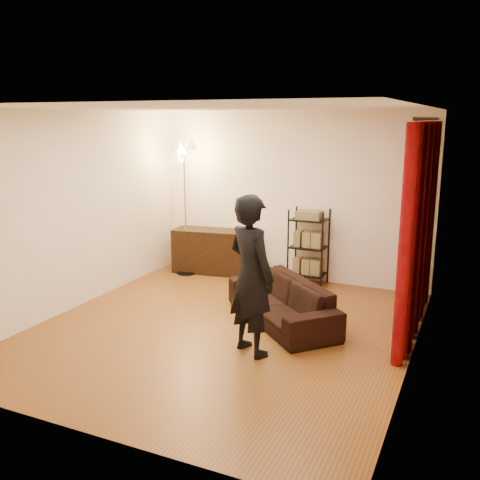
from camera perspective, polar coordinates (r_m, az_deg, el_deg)
The scene contains 14 objects.
floor at distance 6.79m, azimuth -1.84°, elevation -9.53°, with size 5.00×5.00×0.00m, color brown.
ceiling at distance 6.28m, azimuth -2.02°, elevation 13.90°, with size 5.00×5.00×0.00m, color white.
wall_back at distance 8.68m, azimuth 5.43°, elevation 4.62°, with size 5.00×5.00×0.00m, color white.
wall_front at distance 4.37m, azimuth -16.66°, elevation -4.13°, with size 5.00×5.00×0.00m, color white.
wall_left at distance 7.65m, azimuth -17.23°, elevation 2.99°, with size 5.00×5.00×0.00m, color white.
wall_right at distance 5.78m, azimuth 18.48°, elevation -0.15°, with size 5.00×5.00×0.00m, color white.
curtain_rod at distance 6.78m, azimuth 19.45°, elevation 12.10°, with size 0.04×0.04×2.65m, color black.
curtain at distance 6.91m, azimuth 18.49°, elevation 1.25°, with size 0.22×2.65×2.55m, color #830805, non-canonical shape.
sofa at distance 6.97m, azimuth 4.45°, elevation -6.53°, with size 1.89×0.74×0.55m, color black.
person at distance 5.87m, azimuth 1.19°, elevation -3.80°, with size 0.66×0.43×1.80m, color black.
media_cabinet at distance 9.13m, azimuth -3.08°, elevation -1.19°, with size 1.28×0.48×0.75m, color black.
storage_boxes at distance 8.80m, azimuth 1.01°, elevation -1.56°, with size 0.32×0.25×0.79m, color silver, non-canonical shape.
wire_shelf at distance 8.49m, azimuth 7.31°, elevation -0.75°, with size 0.55×0.38×1.21m, color black, non-canonical shape.
floor_lamp at distance 8.93m, azimuth -5.88°, elevation 3.27°, with size 0.40×0.40×2.22m, color silver, non-canonical shape.
Camera 1 is at (2.79, -5.62, 2.58)m, focal length 40.00 mm.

